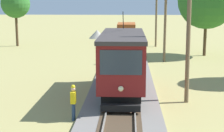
{
  "coord_description": "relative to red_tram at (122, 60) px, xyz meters",
  "views": [
    {
      "loc": [
        0.4,
        -7.24,
        5.84
      ],
      "look_at": [
        -0.64,
        14.03,
        1.82
      ],
      "focal_mm": 56.74,
      "sensor_mm": 36.0,
      "label": 1
    }
  ],
  "objects": [
    {
      "name": "utility_pole_near_tram",
      "position": [
        3.72,
        -1.12,
        1.81
      ],
      "size": [
        1.4,
        0.62,
        7.81
      ],
      "color": "brown",
      "rests_on": "ground"
    },
    {
      "name": "utility_pole_mid",
      "position": [
        3.72,
        12.05,
        1.35
      ],
      "size": [
        1.4,
        0.47,
        6.9
      ],
      "color": "brown",
      "rests_on": "ground"
    },
    {
      "name": "gravel_pile",
      "position": [
        -4.5,
        32.37,
        -1.55
      ],
      "size": [
        2.52,
        2.52,
        1.28
      ],
      "primitive_type": "cone",
      "color": "#9E998E",
      "rests_on": "ground"
    },
    {
      "name": "track_worker",
      "position": [
        -2.3,
        -4.69,
        -1.21
      ],
      "size": [
        0.24,
        0.38,
        1.78
      ],
      "rotation": [
        0.0,
        0.0,
        3.13
      ],
      "color": "navy",
      "rests_on": "ground"
    },
    {
      "name": "red_tram",
      "position": [
        0.0,
        0.0,
        0.0
      ],
      "size": [
        2.6,
        8.54,
        4.79
      ],
      "color": "maroon",
      "rests_on": "rail_right"
    },
    {
      "name": "tree_left_far",
      "position": [
        -13.82,
        22.91,
        3.1
      ],
      "size": [
        3.6,
        3.6,
        7.12
      ],
      "color": "#4C3823",
      "rests_on": "ground"
    },
    {
      "name": "utility_pole_far",
      "position": [
        3.72,
        23.28,
        1.87
      ],
      "size": [
        1.4,
        0.54,
        7.94
      ],
      "color": "brown",
      "rests_on": "ground"
    },
    {
      "name": "freight_car",
      "position": [
        -0.0,
        27.34,
        -0.64
      ],
      "size": [
        2.4,
        5.2,
        2.31
      ],
      "color": "#93471E",
      "rests_on": "rail_right"
    },
    {
      "name": "tree_left_near",
      "position": [
        8.33,
        16.17,
        3.59
      ],
      "size": [
        5.97,
        5.97,
        8.78
      ],
      "color": "#4C3823",
      "rests_on": "ground"
    }
  ]
}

